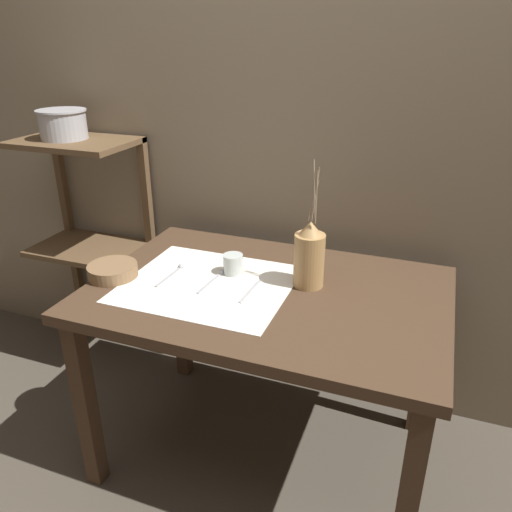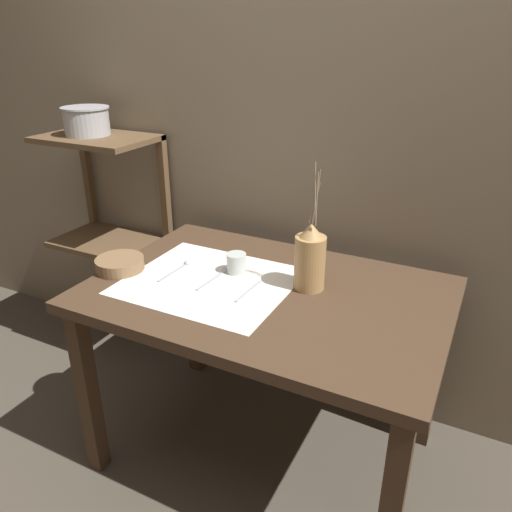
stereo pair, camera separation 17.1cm
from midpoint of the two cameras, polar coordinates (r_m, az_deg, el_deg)
ground_plane at (r=2.20m, az=-1.30°, el=-21.42°), size 12.00×12.00×0.00m
stone_wall_back at (r=2.07m, az=3.94°, el=13.73°), size 7.00×0.06×2.40m
wooden_table at (r=1.79m, az=-1.50°, el=-6.54°), size 1.24×0.83×0.75m
wooden_shelf_unit at (r=2.50m, az=-20.32°, el=4.72°), size 0.52×0.34×1.15m
linen_cloth at (r=1.80m, az=-8.19°, el=-3.21°), size 0.58×0.51×0.00m
pitcher_with_flowers at (r=1.73m, az=3.30°, el=-0.09°), size 0.11×0.11×0.45m
wooden_bowl at (r=1.92m, az=-18.53°, el=-1.67°), size 0.18×0.18×0.05m
glass_tumbler_near at (r=1.84m, az=-5.29°, el=-0.99°), size 0.07×0.07×0.07m
spoon_inner at (r=1.90m, az=-11.60°, el=-1.67°), size 0.03×0.19×0.02m
spoon_outer at (r=1.83m, az=-7.14°, el=-2.37°), size 0.03×0.19×0.02m
fork_inner at (r=1.72m, az=-3.56°, el=-4.14°), size 0.02×0.17×0.00m
metal_pot_large at (r=2.40m, az=-23.20°, el=13.73°), size 0.21×0.21×0.12m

